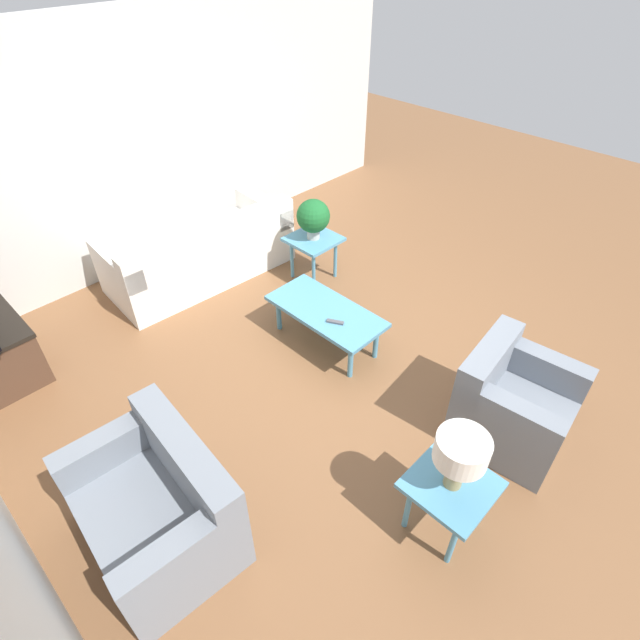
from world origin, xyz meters
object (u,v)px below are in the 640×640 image
(armchair, at_px, (510,404))
(coffee_table, at_px, (326,313))
(side_table_lamp, at_px, (450,490))
(potted_plant, at_px, (313,217))
(loveseat, at_px, (160,508))
(table_lamp, at_px, (461,453))
(sofa, at_px, (202,254))
(side_table_plant, at_px, (313,244))

(armchair, height_order, coffee_table, armchair)
(side_table_lamp, xyz_separation_m, potted_plant, (2.83, -1.57, 0.34))
(loveseat, height_order, table_lamp, table_lamp)
(sofa, xyz_separation_m, coffee_table, (-1.83, -0.16, 0.07))
(sofa, height_order, loveseat, loveseat)
(armchair, relative_size, table_lamp, 1.97)
(armchair, height_order, side_table_plant, armchair)
(sofa, distance_m, side_table_lamp, 3.82)
(armchair, xyz_separation_m, coffee_table, (1.82, 0.23, 0.03))
(potted_plant, height_order, table_lamp, potted_plant)
(potted_plant, bearing_deg, side_table_plant, -26.57)
(loveseat, distance_m, coffee_table, 2.29)
(coffee_table, relative_size, side_table_lamp, 2.21)
(side_table_lamp, bearing_deg, side_table_plant, -28.95)
(coffee_table, bearing_deg, side_table_plant, -39.20)
(coffee_table, bearing_deg, potted_plant, -39.20)
(coffee_table, xyz_separation_m, potted_plant, (0.91, -0.74, 0.41))
(coffee_table, bearing_deg, loveseat, 105.22)
(sofa, xyz_separation_m, potted_plant, (-0.93, -0.90, 0.48))
(side_table_lamp, bearing_deg, potted_plant, -28.95)
(sofa, distance_m, coffee_table, 1.84)
(coffee_table, height_order, side_table_lamp, side_table_lamp)
(sofa, relative_size, loveseat, 1.81)
(sofa, xyz_separation_m, armchair, (-3.66, -0.39, 0.03))
(sofa, bearing_deg, loveseat, 53.73)
(coffee_table, distance_m, side_table_lamp, 2.10)
(sofa, bearing_deg, side_table_lamp, 83.72)
(armchair, xyz_separation_m, side_table_lamp, (-0.10, 1.06, 0.11))
(potted_plant, bearing_deg, armchair, 169.44)
(sofa, xyz_separation_m, loveseat, (-2.43, 2.05, 0.02))
(armchair, relative_size, loveseat, 0.74)
(side_table_plant, bearing_deg, coffee_table, 140.80)
(side_table_lamp, bearing_deg, table_lamp, 0.00)
(loveseat, xyz_separation_m, side_table_lamp, (-1.32, -1.38, 0.12))
(armchair, distance_m, potted_plant, 2.81)
(armchair, xyz_separation_m, table_lamp, (-0.10, 1.06, 0.51))
(armchair, height_order, side_table_lamp, armchair)
(potted_plant, distance_m, table_lamp, 3.24)
(coffee_table, relative_size, potted_plant, 2.56)
(side_table_lamp, distance_m, table_lamp, 0.40)
(armchair, bearing_deg, table_lamp, 179.49)
(coffee_table, distance_m, potted_plant, 1.24)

